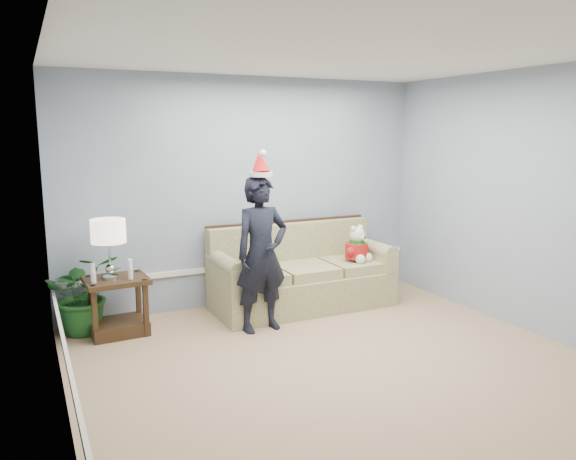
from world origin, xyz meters
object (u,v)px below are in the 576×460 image
(houseplant, at_px, (84,293))
(teddy_bear, at_px, (357,248))
(table_lamp, at_px, (108,234))
(man, at_px, (262,254))
(sofa, at_px, (300,277))
(side_table, at_px, (118,312))

(houseplant, xyz_separation_m, teddy_bear, (3.09, -0.35, 0.26))
(table_lamp, bearing_deg, man, -18.85)
(sofa, bearing_deg, teddy_bear, -16.71)
(sofa, xyz_separation_m, houseplant, (-2.42, 0.15, 0.07))
(table_lamp, height_order, teddy_bear, table_lamp)
(sofa, bearing_deg, man, -142.79)
(teddy_bear, bearing_deg, side_table, 157.18)
(table_lamp, distance_m, houseplant, 0.72)
(teddy_bear, bearing_deg, sofa, 143.74)
(sofa, bearing_deg, houseplant, 176.20)
(houseplant, height_order, man, man)
(sofa, height_order, table_lamp, table_lamp)
(sofa, bearing_deg, table_lamp, -178.46)
(side_table, relative_size, man, 0.39)
(side_table, bearing_deg, houseplant, 146.44)
(teddy_bear, bearing_deg, table_lamp, 157.62)
(sofa, height_order, houseplant, sofa)
(table_lamp, xyz_separation_m, man, (1.44, -0.49, -0.25))
(side_table, relative_size, table_lamp, 1.04)
(houseplant, distance_m, teddy_bear, 3.12)
(houseplant, height_order, teddy_bear, teddy_bear)
(table_lamp, bearing_deg, houseplant, 138.55)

